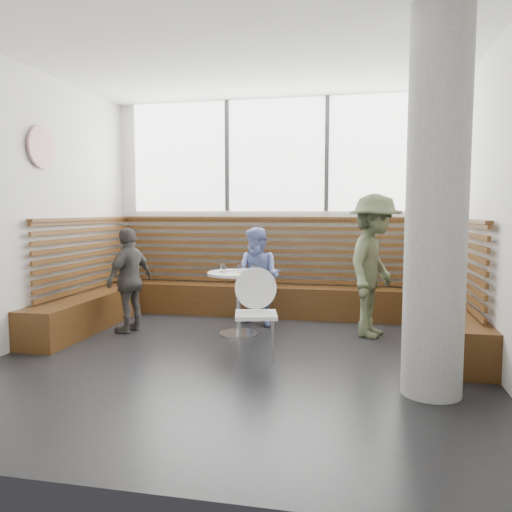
% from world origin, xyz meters
% --- Properties ---
extents(room, '(5.00, 5.00, 3.20)m').
position_xyz_m(room, '(0.00, 0.00, 1.60)').
color(room, silver).
rests_on(room, ground).
extents(booth, '(5.00, 2.50, 1.44)m').
position_xyz_m(booth, '(0.00, 1.77, 0.41)').
color(booth, '#402610').
rests_on(booth, ground).
extents(concrete_column, '(0.50, 0.50, 3.20)m').
position_xyz_m(concrete_column, '(1.85, -0.60, 1.60)').
color(concrete_column, gray).
rests_on(concrete_column, ground).
extents(wall_art, '(0.03, 0.50, 0.50)m').
position_xyz_m(wall_art, '(-2.46, 0.40, 2.30)').
color(wall_art, white).
rests_on(wall_art, room).
extents(cafe_table, '(0.77, 0.77, 0.79)m').
position_xyz_m(cafe_table, '(-0.23, 1.04, 0.57)').
color(cafe_table, silver).
rests_on(cafe_table, ground).
extents(cafe_chair, '(0.45, 0.44, 0.94)m').
position_xyz_m(cafe_chair, '(0.19, 0.17, 0.55)').
color(cafe_chair, white).
rests_on(cafe_chair, ground).
extents(adult_man, '(0.96, 1.28, 1.76)m').
position_xyz_m(adult_man, '(1.41, 1.31, 0.88)').
color(adult_man, '#4D573A').
rests_on(adult_man, ground).
extents(child_back, '(0.76, 0.66, 1.33)m').
position_xyz_m(child_back, '(-0.09, 1.57, 0.66)').
color(child_back, '#7384C7').
rests_on(child_back, ground).
extents(child_left, '(0.52, 0.84, 1.34)m').
position_xyz_m(child_left, '(-1.64, 0.93, 0.67)').
color(child_left, '#4B4744').
rests_on(child_left, ground).
extents(plate_near, '(0.19, 0.19, 0.01)m').
position_xyz_m(plate_near, '(-0.37, 1.15, 0.80)').
color(plate_near, white).
rests_on(plate_near, cafe_table).
extents(plate_far, '(0.19, 0.19, 0.01)m').
position_xyz_m(plate_far, '(-0.14, 1.23, 0.80)').
color(plate_far, white).
rests_on(plate_far, cafe_table).
extents(glass_left, '(0.07, 0.07, 0.11)m').
position_xyz_m(glass_left, '(-0.42, 1.00, 0.84)').
color(glass_left, white).
rests_on(glass_left, cafe_table).
extents(glass_mid, '(0.06, 0.06, 0.10)m').
position_xyz_m(glass_mid, '(-0.21, 1.01, 0.84)').
color(glass_mid, white).
rests_on(glass_mid, cafe_table).
extents(glass_right, '(0.06, 0.06, 0.10)m').
position_xyz_m(glass_right, '(-0.04, 1.03, 0.84)').
color(glass_right, white).
rests_on(glass_right, cafe_table).
extents(menu_card, '(0.23, 0.19, 0.00)m').
position_xyz_m(menu_card, '(-0.17, 0.84, 0.79)').
color(menu_card, '#A5C64C').
rests_on(menu_card, cafe_table).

